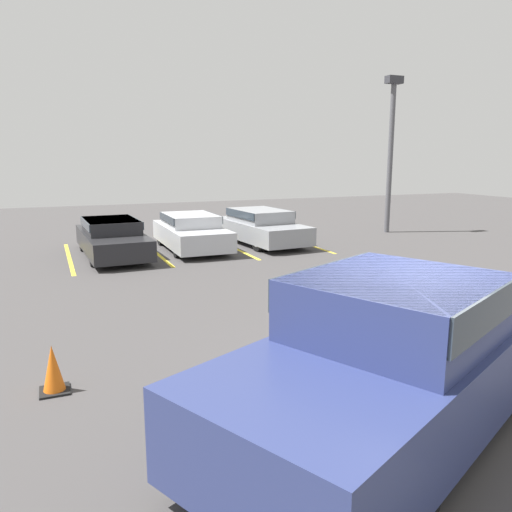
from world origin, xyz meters
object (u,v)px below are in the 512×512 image
Objects in this scene: parked_sedan_c at (260,225)px; parked_sedan_b at (191,231)px; pickup_truck at (406,351)px; traffic_cone at (53,370)px; parked_sedan_a at (112,237)px; light_post at (391,143)px.

parked_sedan_b is at bearing -90.70° from parked_sedan_c.
pickup_truck is at bearing -3.15° from parked_sedan_b.
parked_sedan_b is at bearing 64.63° from traffic_cone.
parked_sedan_c is (5.37, 0.37, 0.04)m from parked_sedan_a.
light_post is (6.12, 0.55, 3.04)m from parked_sedan_c.
light_post is at bearing 92.47° from parked_sedan_a.
light_post is at bearing 95.27° from parked_sedan_b.
parked_sedan_a is 1.01× the size of parked_sedan_c.
pickup_truck is at bearing -33.24° from traffic_cone.
traffic_cone is at bearing -24.78° from parked_sedan_b.
parked_sedan_a is (-1.88, 12.05, -0.29)m from pickup_truck.
parked_sedan_a is 9.75m from traffic_cone.
light_post is at bearing 90.85° from parked_sedan_c.
pickup_truck is at bearing -20.01° from parked_sedan_c.
parked_sedan_b is at bearing 61.03° from pickup_truck.
light_post reaches higher than parked_sedan_c.
light_post is at bearing 37.92° from traffic_cone.
traffic_cone is (-7.31, -9.92, -0.36)m from parked_sedan_c.
light_post is (11.49, 0.92, 3.08)m from parked_sedan_a.
parked_sedan_c reaches higher than traffic_cone.
traffic_cone is at bearing -13.64° from parked_sedan_a.
pickup_truck reaches higher than parked_sedan_b.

